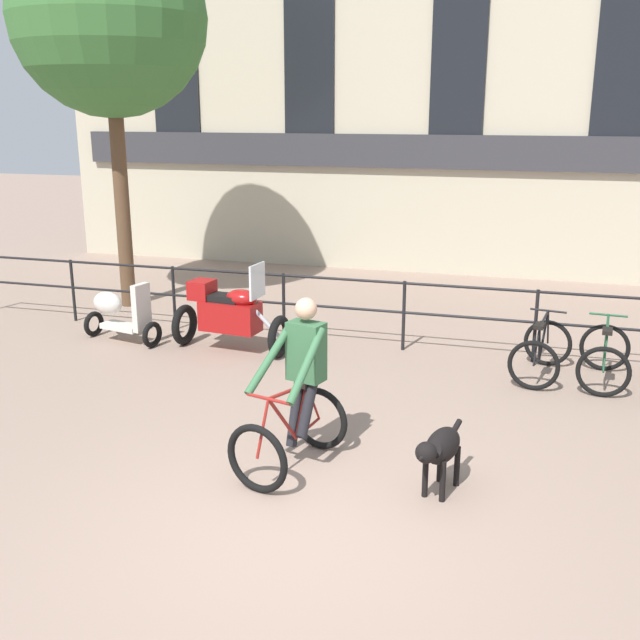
% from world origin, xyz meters
% --- Properties ---
extents(ground_plane, '(60.00, 60.00, 0.00)m').
position_xyz_m(ground_plane, '(0.00, 0.00, 0.00)').
color(ground_plane, gray).
extents(canal_railing, '(15.05, 0.05, 1.05)m').
position_xyz_m(canal_railing, '(-0.00, 5.20, 0.71)').
color(canal_railing, black).
rests_on(canal_railing, ground_plane).
extents(building_facade, '(18.00, 0.72, 9.05)m').
position_xyz_m(building_facade, '(0.00, 10.99, 4.51)').
color(building_facade, '#BCB299').
rests_on(building_facade, ground_plane).
extents(cyclist_with_bike, '(0.96, 1.31, 1.70)m').
position_xyz_m(cyclist_with_bike, '(-0.35, 1.22, 0.76)').
color(cyclist_with_bike, black).
rests_on(cyclist_with_bike, ground_plane).
extents(dog, '(0.40, 0.94, 0.65)m').
position_xyz_m(dog, '(1.10, 1.01, 0.46)').
color(dog, black).
rests_on(dog, ground_plane).
extents(parked_motorcycle, '(1.77, 0.80, 1.35)m').
position_xyz_m(parked_motorcycle, '(-2.46, 4.44, 0.56)').
color(parked_motorcycle, black).
rests_on(parked_motorcycle, ground_plane).
extents(parked_bicycle_near_lamp, '(0.83, 1.20, 0.86)m').
position_xyz_m(parked_bicycle_near_lamp, '(1.97, 4.54, 0.36)').
color(parked_bicycle_near_lamp, black).
rests_on(parked_bicycle_near_lamp, ground_plane).
extents(parked_bicycle_mid_left, '(0.75, 1.16, 0.86)m').
position_xyz_m(parked_bicycle_mid_left, '(2.76, 4.54, 0.36)').
color(parked_bicycle_mid_left, black).
rests_on(parked_bicycle_mid_left, ground_plane).
extents(parked_scooter, '(1.34, 0.67, 0.96)m').
position_xyz_m(parked_scooter, '(-4.27, 4.38, 0.46)').
color(parked_scooter, black).
rests_on(parked_scooter, ground_plane).
extents(tree_canalside_left, '(3.28, 3.28, 6.58)m').
position_xyz_m(tree_canalside_left, '(-5.29, 6.39, 4.92)').
color(tree_canalside_left, brown).
rests_on(tree_canalside_left, ground_plane).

